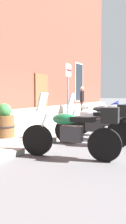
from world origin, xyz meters
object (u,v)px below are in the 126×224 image
object	(u,v)px
motorcycle_green_touring	(75,131)
motorcycle_grey_naked	(117,116)
motorcycle_silver_touring	(97,123)
parking_sign	(68,86)
motorcycle_black_naked	(102,120)
barrel_planter	(4,123)
pedestrian_dark_jacket	(82,100)

from	to	relation	value
motorcycle_green_touring	motorcycle_grey_naked	distance (m)	4.45
motorcycle_green_touring	motorcycle_silver_touring	size ratio (longest dim) A/B	1.02
motorcycle_silver_touring	parking_sign	size ratio (longest dim) A/B	0.89
motorcycle_green_touring	parking_sign	size ratio (longest dim) A/B	0.91
motorcycle_green_touring	motorcycle_black_naked	size ratio (longest dim) A/B	1.01
motorcycle_silver_touring	parking_sign	world-z (taller)	parking_sign
parking_sign	barrel_planter	size ratio (longest dim) A/B	2.46
motorcycle_black_naked	motorcycle_grey_naked	xyz separation A→B (m)	(1.62, -0.06, 0.00)
pedestrian_dark_jacket	motorcycle_black_naked	bearing A→B (deg)	-150.26
motorcycle_green_touring	motorcycle_silver_touring	distance (m)	1.44
motorcycle_grey_naked	barrel_planter	world-z (taller)	barrel_planter
motorcycle_grey_naked	pedestrian_dark_jacket	world-z (taller)	pedestrian_dark_jacket
motorcycle_green_touring	pedestrian_dark_jacket	world-z (taller)	pedestrian_dark_jacket
motorcycle_green_touring	motorcycle_grey_naked	xyz separation A→B (m)	(4.45, 0.24, -0.07)
motorcycle_grey_naked	pedestrian_dark_jacket	size ratio (longest dim) A/B	1.22
motorcycle_black_naked	pedestrian_dark_jacket	size ratio (longest dim) A/B	1.28
motorcycle_black_naked	parking_sign	xyz separation A→B (m)	(0.50, 1.47, 1.13)
motorcycle_green_touring	barrel_planter	distance (m)	2.56
pedestrian_dark_jacket	motorcycle_green_touring	bearing A→B (deg)	-158.37
motorcycle_black_naked	barrel_planter	xyz separation A→B (m)	(-2.14, 2.16, 0.03)
pedestrian_dark_jacket	motorcycle_silver_touring	bearing A→B (deg)	-154.06
motorcycle_black_naked	motorcycle_grey_naked	size ratio (longest dim) A/B	1.05
motorcycle_silver_touring	motorcycle_grey_naked	size ratio (longest dim) A/B	1.04
motorcycle_silver_touring	motorcycle_black_naked	world-z (taller)	motorcycle_silver_touring
parking_sign	barrel_planter	bearing A→B (deg)	165.38
motorcycle_black_naked	parking_sign	world-z (taller)	parking_sign
motorcycle_silver_touring	barrel_planter	xyz separation A→B (m)	(-0.76, 2.44, -0.03)
motorcycle_silver_touring	motorcycle_grey_naked	distance (m)	3.01
motorcycle_green_touring	motorcycle_grey_naked	world-z (taller)	motorcycle_green_touring
barrel_planter	motorcycle_grey_naked	bearing A→B (deg)	-30.59
parking_sign	barrel_planter	distance (m)	2.94
motorcycle_silver_touring	parking_sign	distance (m)	2.78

